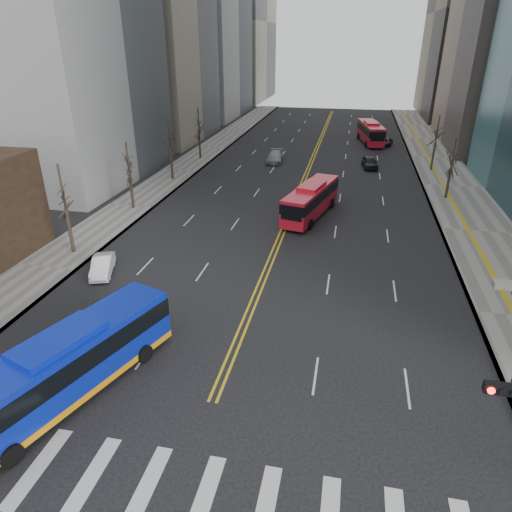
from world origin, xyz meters
TOP-DOWN VIEW (x-y plane):
  - ground at (0.00, 0.00)m, footprint 220.00×220.00m
  - sidewalk_right at (17.50, 45.00)m, footprint 7.00×130.00m
  - sidewalk_left at (-16.50, 45.00)m, footprint 5.00×130.00m
  - crosswalk at (0.00, 0.00)m, footprint 26.70×4.00m
  - centerline at (0.00, 55.00)m, footprint 0.55×100.00m
  - street_trees at (-7.18, 34.55)m, footprint 35.20×47.20m
  - blue_bus at (-6.91, 4.00)m, footprint 6.36×12.29m
  - red_bus_near at (2.04, 31.55)m, footprint 4.77×10.50m
  - red_bus_far at (8.28, 68.65)m, footprint 4.49×11.32m
  - car_white at (-11.84, 16.21)m, footprint 2.61×4.13m
  - car_dark_mid at (8.03, 51.91)m, footprint 2.39×4.77m
  - car_silver at (-5.09, 52.49)m, footprint 2.51×5.31m
  - car_dark_far at (10.84, 67.30)m, footprint 2.60×4.23m

SIDE VIEW (x-z plane):
  - ground at x=0.00m, z-range 0.00..0.00m
  - crosswalk at x=0.00m, z-range 0.00..0.01m
  - centerline at x=0.00m, z-range 0.00..0.01m
  - sidewalk_right at x=17.50m, z-range 0.00..0.15m
  - sidewalk_left at x=-16.50m, z-range 0.00..0.15m
  - car_dark_far at x=10.84m, z-range 0.00..1.09m
  - car_white at x=-11.84m, z-range 0.00..1.28m
  - car_silver at x=-5.09m, z-range 0.00..1.50m
  - car_dark_mid at x=8.03m, z-range 0.00..1.56m
  - red_bus_near at x=2.04m, z-range 0.19..3.46m
  - blue_bus at x=-6.91m, z-range 0.09..3.61m
  - red_bus_far at x=8.28m, z-range 0.20..3.70m
  - street_trees at x=-7.18m, z-range 1.07..8.67m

